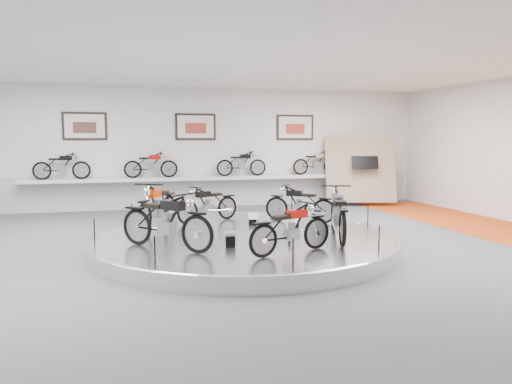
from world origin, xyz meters
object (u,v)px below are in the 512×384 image
object	(u,v)px
display_platform	(243,242)
shelf	(197,178)
bike_d	(166,221)
bike_c	(157,206)
bike_e	(291,228)
bike_b	(208,204)
bike_a	(300,204)
bike_f	(338,213)

from	to	relation	value
display_platform	shelf	xyz separation A→B (m)	(0.00, 6.40, 0.85)
display_platform	bike_d	bearing A→B (deg)	-150.50
display_platform	shelf	distance (m)	6.46
display_platform	bike_c	size ratio (longest dim) A/B	3.50
bike_c	bike_d	world-z (taller)	bike_c
shelf	bike_c	world-z (taller)	bike_c
bike_d	bike_e	xyz separation A→B (m)	(2.08, -0.90, -0.08)
bike_d	bike_c	bearing A→B (deg)	136.19
bike_b	bike_e	size ratio (longest dim) A/B	0.99
bike_b	bike_d	bearing A→B (deg)	38.87
display_platform	bike_b	size ratio (longest dim) A/B	4.28
display_platform	bike_e	size ratio (longest dim) A/B	4.25
bike_a	bike_e	size ratio (longest dim) A/B	1.00
display_platform	bike_b	world-z (taller)	bike_b
bike_f	bike_b	bearing A→B (deg)	55.24
bike_b	bike_e	bearing A→B (deg)	75.92
bike_b	display_platform	bearing A→B (deg)	75.90
bike_a	bike_b	distance (m)	2.22
bike_b	bike_c	size ratio (longest dim) A/B	0.82
display_platform	bike_a	distance (m)	2.22
bike_e	bike_f	size ratio (longest dim) A/B	0.84
shelf	bike_a	xyz separation A→B (m)	(1.72, -5.14, -0.26)
bike_f	bike_a	bearing A→B (deg)	17.63
bike_e	bike_f	world-z (taller)	bike_f
bike_b	bike_f	bearing A→B (deg)	100.47
shelf	bike_f	distance (m)	7.56
shelf	bike_e	bearing A→B (deg)	-87.05
bike_c	display_platform	bearing A→B (deg)	84.40
bike_a	bike_e	bearing A→B (deg)	106.49
display_platform	bike_c	distance (m)	2.08
display_platform	bike_d	world-z (taller)	bike_d
shelf	bike_a	bearing A→B (deg)	-71.47
bike_d	bike_e	bearing A→B (deg)	22.27
bike_b	shelf	bearing A→B (deg)	-122.33
shelf	bike_b	distance (m)	4.59
bike_b	bike_e	distance (m)	3.77
bike_c	bike_d	bearing A→B (deg)	26.17
display_platform	bike_b	bearing A→B (deg)	102.96
bike_d	bike_f	xyz separation A→B (m)	(3.38, -0.02, 0.00)
shelf	bike_b	bearing A→B (deg)	-95.28
bike_c	bike_d	xyz separation A→B (m)	(0.02, -1.96, -0.01)
display_platform	bike_d	distance (m)	2.02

